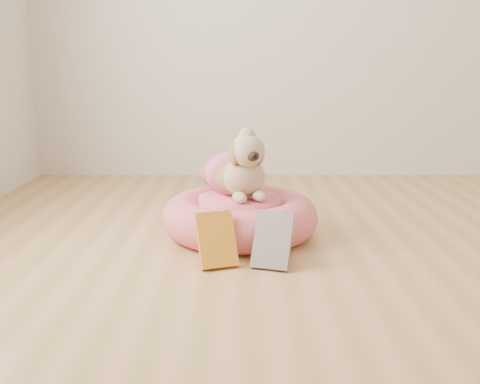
{
  "coord_description": "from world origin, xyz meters",
  "views": [
    {
      "loc": [
        -0.6,
        -1.47,
        0.72
      ],
      "look_at": [
        -0.59,
        0.78,
        0.21
      ],
      "focal_mm": 40.0,
      "sensor_mm": 36.0,
      "label": 1
    }
  ],
  "objects_px": {
    "book_yellow": "(216,240)",
    "book_white": "(272,241)",
    "pet_bed": "(240,217)",
    "dog": "(237,160)"
  },
  "relations": [
    {
      "from": "dog",
      "to": "book_yellow",
      "type": "distance_m",
      "value": 0.48
    },
    {
      "from": "book_yellow",
      "to": "dog",
      "type": "bearing_deg",
      "value": 61.08
    },
    {
      "from": "dog",
      "to": "book_white",
      "type": "distance_m",
      "value": 0.5
    },
    {
      "from": "pet_bed",
      "to": "book_white",
      "type": "height_order",
      "value": "book_white"
    },
    {
      "from": "pet_bed",
      "to": "book_yellow",
      "type": "distance_m",
      "value": 0.39
    },
    {
      "from": "book_yellow",
      "to": "book_white",
      "type": "bearing_deg",
      "value": -20.54
    },
    {
      "from": "pet_bed",
      "to": "book_white",
      "type": "relative_size",
      "value": 3.18
    },
    {
      "from": "book_yellow",
      "to": "book_white",
      "type": "distance_m",
      "value": 0.21
    },
    {
      "from": "pet_bed",
      "to": "book_yellow",
      "type": "bearing_deg",
      "value": -103.23
    },
    {
      "from": "pet_bed",
      "to": "dog",
      "type": "distance_m",
      "value": 0.26
    }
  ]
}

